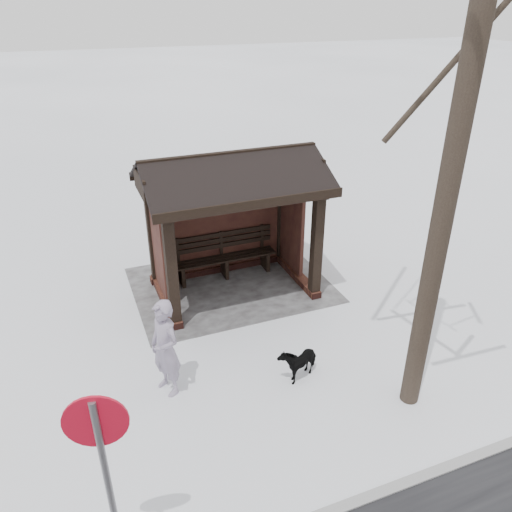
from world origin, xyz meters
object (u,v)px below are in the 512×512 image
at_px(pedestrian, 165,348).
at_px(dog, 298,360).
at_px(bus_shelter, 229,194).
at_px(road_sign, 102,451).

xyz_separation_m(pedestrian, dog, (-2.11, 0.45, -0.53)).
relative_size(bus_shelter, dog, 4.86).
relative_size(pedestrian, dog, 2.26).
bearing_deg(bus_shelter, pedestrian, 53.65).
bearing_deg(road_sign, pedestrian, -101.06).
distance_m(pedestrian, dog, 2.22).
bearing_deg(bus_shelter, road_sign, 59.43).
height_order(dog, road_sign, road_sign).
bearing_deg(pedestrian, road_sign, -48.05).
bearing_deg(road_sign, bus_shelter, -108.12).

